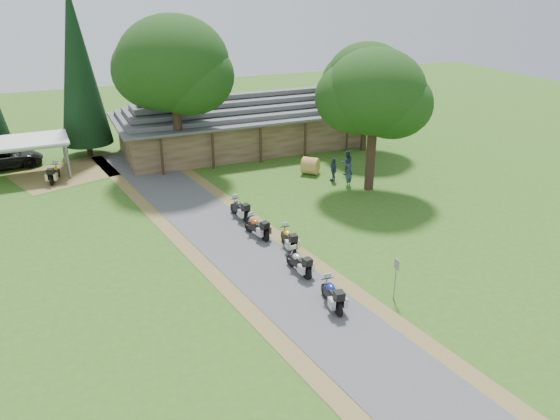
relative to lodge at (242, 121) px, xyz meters
name	(u,v)px	position (x,y,z in m)	size (l,w,h in m)	color
ground	(294,295)	(-6.00, -24.00, -2.45)	(120.00, 120.00, 0.00)	#355818
driveway	(254,260)	(-6.50, -20.00, -2.45)	(46.00, 46.00, 0.00)	#4E4E51
lodge	(242,121)	(0.00, 0.00, 0.00)	(21.40, 9.40, 4.90)	brown
carport	(25,158)	(-17.49, -0.49, -1.06)	(6.42, 4.28, 2.78)	silver
car_dark_suv	(4,154)	(-19.07, 2.24, -1.28)	(6.10, 2.60, 2.34)	black
motorcycle_row_a	(332,293)	(-4.85, -25.57, -1.76)	(2.03, 0.66, 1.39)	navy
motorcycle_row_b	(299,261)	(-4.92, -22.19, -1.79)	(1.92, 0.63, 1.31)	#A4A7AC
motorcycle_row_c	(288,237)	(-4.27, -19.48, -1.78)	(1.95, 0.64, 1.34)	#EFA605
motorcycle_row_d	(257,226)	(-5.34, -17.38, -1.78)	(1.97, 0.64, 1.35)	#B64714
motorcycle_row_e	(240,208)	(-5.35, -14.48, -1.76)	(2.01, 0.66, 1.38)	black
motorcycle_carport_a	(54,172)	(-15.64, -2.72, -1.75)	(2.05, 0.67, 1.41)	#C6BD0C
person_a	(349,173)	(3.74, -12.17, -1.46)	(0.56, 0.40, 1.97)	#2C3A55
person_b	(347,160)	(4.91, -9.91, -1.33)	(0.64, 0.46, 2.24)	#2C3A55
person_c	(333,168)	(3.26, -10.77, -1.41)	(0.59, 0.42, 2.08)	#2C3A55
hay_bale	(310,166)	(2.43, -8.66, -1.80)	(1.30, 1.30, 1.19)	#A37C3C
sign_post	(395,279)	(-1.90, -26.19, -1.39)	(0.38, 0.06, 2.11)	gray
oak_lodge_left	(175,85)	(-6.44, -3.66, 4.12)	(8.24, 8.24, 13.14)	black
oak_lodge_right	(366,92)	(9.47, -4.84, 2.63)	(6.77, 6.77, 10.16)	black
oak_driveway	(374,112)	(4.81, -13.23, 3.12)	(6.79, 6.79, 11.14)	black
cedar_near	(79,73)	(-12.59, 3.10, 4.44)	(4.09, 4.09, 13.78)	black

